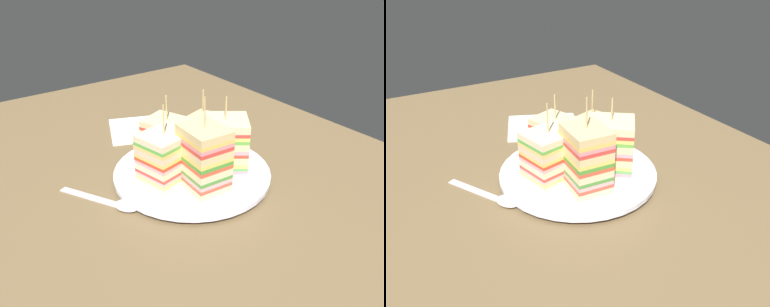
# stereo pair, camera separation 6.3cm
# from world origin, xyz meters

# --- Properties ---
(ground_plane) EXTENTS (1.08, 0.74, 0.02)m
(ground_plane) POSITION_xyz_m (0.00, 0.00, -0.01)
(ground_plane) COLOR brown
(plate) EXTENTS (0.25, 0.25, 0.02)m
(plate) POSITION_xyz_m (0.00, 0.00, 0.01)
(plate) COLOR white
(plate) RESTS_ON ground_plane
(sandwich_wedge_0) EXTENTS (0.09, 0.09, 0.13)m
(sandwich_wedge_0) POSITION_xyz_m (0.03, 0.04, 0.06)
(sandwich_wedge_0) COLOR beige
(sandwich_wedge_0) RESTS_ON plate
(sandwich_wedge_1) EXTENTS (0.07, 0.08, 0.12)m
(sandwich_wedge_1) POSITION_xyz_m (-0.03, 0.04, 0.05)
(sandwich_wedge_1) COLOR beige
(sandwich_wedge_1) RESTS_ON plate
(sandwich_wedge_2) EXTENTS (0.08, 0.08, 0.12)m
(sandwich_wedge_2) POSITION_xyz_m (-0.05, -0.01, 0.05)
(sandwich_wedge_2) COLOR beige
(sandwich_wedge_2) RESTS_ON plate
(sandwich_wedge_3) EXTENTS (0.07, 0.08, 0.12)m
(sandwich_wedge_3) POSITION_xyz_m (-0.00, -0.05, 0.05)
(sandwich_wedge_3) COLOR beige
(sandwich_wedge_3) RESTS_ON plate
(sandwich_wedge_4) EXTENTS (0.07, 0.06, 0.14)m
(sandwich_wedge_4) POSITION_xyz_m (0.05, -0.01, 0.06)
(sandwich_wedge_4) COLOR beige
(sandwich_wedge_4) RESTS_ON plate
(spoon) EXTENTS (0.13, 0.08, 0.01)m
(spoon) POSITION_xyz_m (-0.00, -0.13, 0.00)
(spoon) COLOR silver
(spoon) RESTS_ON ground_plane
(napkin) EXTENTS (0.17, 0.18, 0.01)m
(napkin) POSITION_xyz_m (-0.21, 0.04, 0.00)
(napkin) COLOR white
(napkin) RESTS_ON ground_plane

